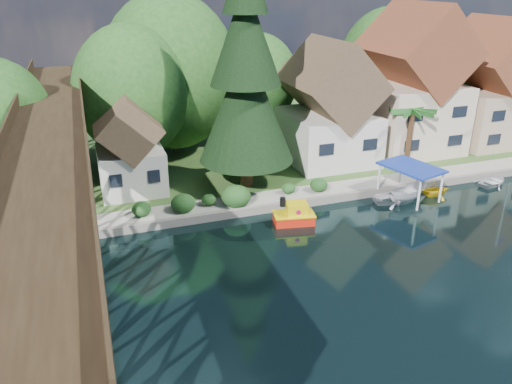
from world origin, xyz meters
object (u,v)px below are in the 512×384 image
boat_white_b (494,180)px  boat_yellow (435,188)px  palm_tree (412,113)px  boat_white_a (398,197)px  trestle_bridge (56,184)px  conifer (246,76)px  house_left (329,111)px  house_center (412,89)px  house_right (489,90)px  boat_canopy (409,186)px  shed (130,151)px  tugboat (294,215)px

boat_white_b → boat_yellow: bearing=75.1°
palm_tree → boat_white_a: (-4.58, -5.59, -5.01)m
trestle_bridge → conifer: conifer is taller
boat_yellow → house_left: bearing=32.5°
house_center → boat_white_a: bearing=-126.6°
trestle_bridge → palm_tree: bearing=13.3°
trestle_bridge → boat_yellow: trestle_bridge is taller
house_right → boat_white_b: (-6.57, -9.07, -5.43)m
conifer → boat_yellow: (14.06, -6.02, -8.77)m
palm_tree → boat_yellow: bearing=-101.2°
trestle_bridge → boat_yellow: 28.41m
house_center → boat_white_b: (2.43, -9.57, -6.07)m
palm_tree → boat_canopy: bearing=-123.2°
shed → boat_white_a: bearing=-22.4°
house_right → boat_yellow: bearing=-143.6°
trestle_bridge → tugboat: 16.06m
house_right → boat_white_a: house_right is taller
tugboat → conifer: bearing=101.7°
tugboat → boat_yellow: 12.67m
house_center → palm_tree: bearing=-123.0°
house_left → boat_canopy: house_left is taller
tugboat → boat_white_b: bearing=3.8°
boat_canopy → conifer: bearing=152.0°
house_right → palm_tree: 12.53m
shed → boat_canopy: shed is taller
house_center → tugboat: size_ratio=4.38×
trestle_bridge → conifer: size_ratio=2.38×
house_center → boat_white_b: size_ratio=4.15×
house_right → tugboat: size_ratio=3.93×
house_center → boat_white_a: size_ratio=3.52×
tugboat → boat_yellow: size_ratio=1.26×
trestle_bridge → boat_canopy: trestle_bridge is taller
conifer → tugboat: conifer is taller
palm_tree → tugboat: (-13.77, -6.39, -4.79)m
shed → conifer: (8.94, -2.08, 5.61)m
boat_white_a → boat_yellow: bearing=-86.2°
house_right → tugboat: house_right is taller
house_center → conifer: 18.76m
palm_tree → boat_yellow: palm_tree is taller
conifer → boat_white_a: conifer is taller
boat_white_a → boat_canopy: bearing=-93.6°
house_right → shed: (-36.00, -1.50, -1.95)m
shed → boat_white_b: (29.43, -7.57, -3.48)m
palm_tree → house_center: bearing=57.0°
house_right → tugboat: 28.14m
house_right → house_left: bearing=-180.0°
house_left → boat_white_b: house_left is taller
house_center → shed: 27.20m
house_right → boat_white_b: size_ratio=3.72×
house_left → house_center: size_ratio=0.79×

